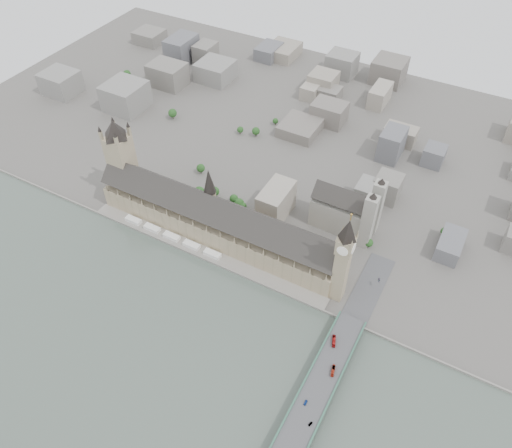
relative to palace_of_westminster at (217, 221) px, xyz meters
The scene contains 19 objects.
ground 30.06m from the palace_of_westminster, 90.00° to the right, with size 900.00×900.00×0.00m, color #595651.
river_thames 186.09m from the palace_of_westminster, 90.00° to the right, with size 600.00×600.00×0.00m, color #434F46.
embankment_wall 40.67m from the palace_of_westminster, 90.00° to the right, with size 600.00×1.50×3.00m, color gray.
river_terrace 34.80m from the palace_of_westminster, 90.00° to the right, with size 270.00×15.00×2.00m, color gray.
terrace_tents 51.60m from the palace_of_westminster, 146.28° to the right, with size 118.00×7.00×4.00m.
palace_of_westminster is the anchor object (origin of this frame).
elizabeth_tower 142.94m from the palace_of_westminster, ahead, with size 17.00×17.00×107.50m.
victoria_tower 126.41m from the palace_of_westminster, behind, with size 30.00×30.00×100.00m.
central_tower 37.14m from the palace_of_westminster, 147.79° to the left, with size 13.00×13.00×48.00m.
westminster_bridge 195.05m from the palace_of_westminster, 33.49° to the right, with size 25.00×325.00×10.25m, color #474749.
bridge_parapets 222.26m from the palace_of_westminster, 43.12° to the right, with size 25.00×235.00×1.15m, color #396954, non-canonical shape.
westminster_abbey 134.09m from the palace_of_westminster, 34.17° to the left, with size 68.00×36.00×64.00m.
city_skyline_inland 225.33m from the palace_of_westminster, 90.00° to the left, with size 720.00×360.00×38.00m, color gray, non-canonical shape.
park_trees 44.22m from the palace_of_westminster, 103.94° to the left, with size 110.00×30.00×15.00m, color #204318, non-canonical shape.
red_bus_north 170.15m from the palace_of_westminster, 22.70° to the right, with size 2.67×11.42×3.18m, color #A51312.
red_bus_south 190.17m from the palace_of_westminster, 28.68° to the right, with size 2.43×10.39×2.89m, color red.
car_blue 202.66m from the palace_of_westminster, 38.51° to the right, with size 1.85×4.59×1.57m, color #163A94.
car_silver 218.82m from the palace_of_westminster, 39.57° to the right, with size 1.34×3.85×1.27m, color gray.
car_approach 169.70m from the palace_of_westminster, ahead, with size 1.77×4.36×1.27m, color gray.
Camera 1 is at (207.61, -275.31, 381.00)m, focal length 35.00 mm.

